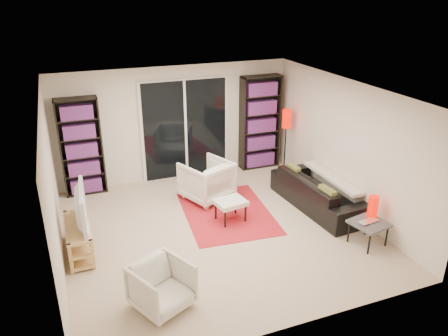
{
  "coord_description": "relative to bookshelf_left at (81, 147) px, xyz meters",
  "views": [
    {
      "loc": [
        -2.23,
        -6.12,
        3.91
      ],
      "look_at": [
        0.25,
        0.3,
        1.0
      ],
      "focal_mm": 35.0,
      "sensor_mm": 36.0,
      "label": 1
    }
  ],
  "objects": [
    {
      "name": "side_table",
      "position": [
        4.07,
        -3.62,
        -0.62
      ],
      "size": [
        0.62,
        0.62,
        0.4
      ],
      "color": "#4C4C51",
      "rests_on": "floor"
    },
    {
      "name": "tv_stand",
      "position": [
        -0.29,
        -2.2,
        -0.71
      ],
      "size": [
        0.36,
        1.13,
        0.5
      ],
      "color": "#DEAC74",
      "rests_on": "floor"
    },
    {
      "name": "wall_right",
      "position": [
        4.45,
        -2.33,
        0.22
      ],
      "size": [
        0.02,
        5.0,
        2.4
      ],
      "primitive_type": "cube",
      "color": "silver",
      "rests_on": "ground"
    },
    {
      "name": "sliding_door",
      "position": [
        2.15,
        0.13,
        0.07
      ],
      "size": [
        1.92,
        0.08,
        2.16
      ],
      "color": "white",
      "rests_on": "ground"
    },
    {
      "name": "table_lamp",
      "position": [
        4.23,
        -3.48,
        -0.39
      ],
      "size": [
        0.16,
        0.16,
        0.37
      ],
      "primitive_type": "cylinder",
      "color": "#C60D01",
      "rests_on": "side_table"
    },
    {
      "name": "ottoman",
      "position": [
        2.29,
        -2.12,
        -0.63
      ],
      "size": [
        0.58,
        0.5,
        0.4
      ],
      "color": "silver",
      "rests_on": "floor"
    },
    {
      "name": "armchair_back",
      "position": [
        2.19,
        -1.13,
        -0.58
      ],
      "size": [
        1.1,
        1.11,
        0.78
      ],
      "primitive_type": "imported",
      "rotation": [
        0.0,
        0.0,
        3.53
      ],
      "color": "silver",
      "rests_on": "floor"
    },
    {
      "name": "sofa",
      "position": [
        4.03,
        -2.22,
        -0.67
      ],
      "size": [
        0.98,
        2.17,
        0.62
      ],
      "primitive_type": "imported",
      "rotation": [
        0.0,
        0.0,
        1.64
      ],
      "color": "black",
      "rests_on": "floor"
    },
    {
      "name": "wall_back",
      "position": [
        1.95,
        0.17,
        0.22
      ],
      "size": [
        5.0,
        0.02,
        2.4
      ],
      "primitive_type": "cube",
      "color": "silver",
      "rests_on": "ground"
    },
    {
      "name": "floor",
      "position": [
        1.95,
        -2.33,
        -0.98
      ],
      "size": [
        5.0,
        5.0,
        0.0
      ],
      "primitive_type": "plane",
      "color": "#BDA791",
      "rests_on": "ground"
    },
    {
      "name": "bookshelf_left",
      "position": [
        0.0,
        0.0,
        0.0
      ],
      "size": [
        0.8,
        0.3,
        1.95
      ],
      "color": "black",
      "rests_on": "ground"
    },
    {
      "name": "tv",
      "position": [
        -0.27,
        -2.2,
        -0.18
      ],
      "size": [
        0.2,
        1.04,
        0.6
      ],
      "primitive_type": "imported",
      "rotation": [
        0.0,
        0.0,
        1.51
      ],
      "color": "black",
      "rests_on": "tv_stand"
    },
    {
      "name": "armchair_front",
      "position": [
        0.62,
        -3.89,
        -0.66
      ],
      "size": [
        0.91,
        0.92,
        0.63
      ],
      "primitive_type": "imported",
      "rotation": [
        0.0,
        0.0,
        0.44
      ],
      "color": "silver",
      "rests_on": "floor"
    },
    {
      "name": "ceiling",
      "position": [
        1.95,
        -2.33,
        1.42
      ],
      "size": [
        5.0,
        5.0,
        0.02
      ],
      "primitive_type": "cube",
      "color": "white",
      "rests_on": "wall_back"
    },
    {
      "name": "floor_lamp",
      "position": [
        4.2,
        -0.57,
        0.15
      ],
      "size": [
        0.22,
        0.22,
        1.46
      ],
      "color": "black",
      "rests_on": "floor"
    },
    {
      "name": "wall_left",
      "position": [
        -0.55,
        -2.33,
        0.22
      ],
      "size": [
        0.02,
        5.0,
        2.4
      ],
      "primitive_type": "cube",
      "color": "silver",
      "rests_on": "ground"
    },
    {
      "name": "laptop",
      "position": [
        4.07,
        -3.67,
        -0.56
      ],
      "size": [
        0.38,
        0.27,
        0.03
      ],
      "primitive_type": "imported",
      "rotation": [
        0.0,
        0.0,
        0.15
      ],
      "color": "silver",
      "rests_on": "side_table"
    },
    {
      "name": "wall_front",
      "position": [
        1.95,
        -4.83,
        0.22
      ],
      "size": [
        5.0,
        0.02,
        2.4
      ],
      "primitive_type": "cube",
      "color": "silver",
      "rests_on": "ground"
    },
    {
      "name": "rug",
      "position": [
        2.33,
        -1.84,
        -0.97
      ],
      "size": [
        1.71,
        2.19,
        0.01
      ],
      "primitive_type": "cube",
      "rotation": [
        0.0,
        0.0,
        -0.09
      ],
      "color": "red",
      "rests_on": "floor"
    },
    {
      "name": "bookshelf_right",
      "position": [
        3.85,
        -0.0,
        0.07
      ],
      "size": [
        0.9,
        0.3,
        2.1
      ],
      "color": "black",
      "rests_on": "ground"
    }
  ]
}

